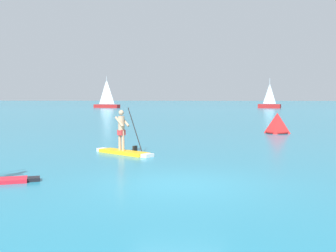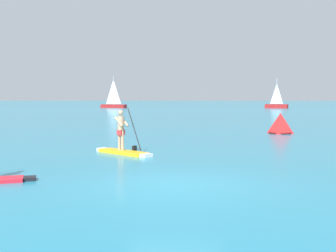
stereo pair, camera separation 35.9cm
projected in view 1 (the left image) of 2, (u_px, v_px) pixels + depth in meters
The scene contains 5 objects.
ground at pixel (178, 185), 10.87m from camera, with size 440.00×440.00×0.00m, color teal.
paddleboarder_mid_center at pixel (123, 145), 16.69m from camera, with size 2.63×2.06×1.86m.
race_marker_buoy at pixel (277, 124), 26.05m from camera, with size 1.48×1.48×1.28m.
sailboat_left_horizon at pixel (107, 104), 84.90m from camera, with size 5.67×2.95×6.41m.
sailboat_right_horizon at pixel (269, 104), 82.15m from camera, with size 4.44×2.57×5.88m.
Camera 1 is at (0.80, -10.71, 2.29)m, focal length 44.69 mm.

